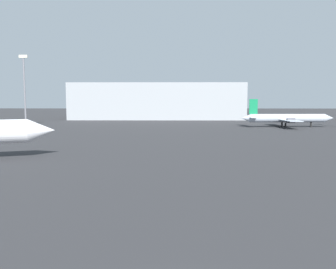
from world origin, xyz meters
The scene contains 3 objects.
airplane_far_left centered at (33.63, 93.50, 2.71)m, with size 27.86×20.55×8.40m.
light_mast_left centered at (-43.80, 90.54, 11.83)m, with size 2.40×0.50×21.11m.
terminal_building centered at (-6.98, 139.36, 7.45)m, with size 71.22×25.82×14.90m, color #999EA3.
Camera 1 is at (-0.29, -13.00, 8.48)m, focal length 37.90 mm.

